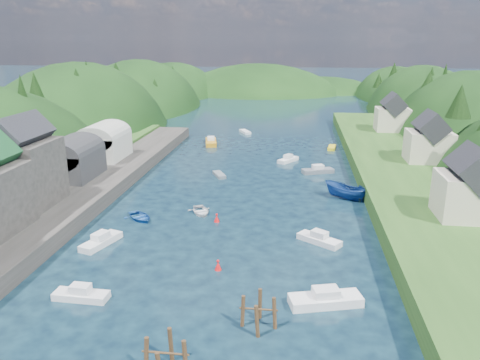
# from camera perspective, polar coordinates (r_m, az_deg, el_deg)

# --- Properties ---
(ground) EXTENTS (600.00, 600.00, 0.00)m
(ground) POSITION_cam_1_polar(r_m,az_deg,el_deg) (84.25, 1.86, 1.71)
(ground) COLOR black
(ground) RESTS_ON ground
(hillside_left) EXTENTS (44.00, 245.56, 52.00)m
(hillside_left) POSITION_cam_1_polar(r_m,az_deg,el_deg) (121.98, -18.57, 1.72)
(hillside_left) COLOR black
(hillside_left) RESTS_ON ground
(hillside_right) EXTENTS (36.00, 245.56, 48.00)m
(hillside_right) POSITION_cam_1_polar(r_m,az_deg,el_deg) (116.25, 25.74, 0.50)
(hillside_right) COLOR black
(hillside_right) RESTS_ON ground
(far_hills) EXTENTS (103.00, 68.00, 44.00)m
(far_hills) POSITION_cam_1_polar(r_m,az_deg,el_deg) (207.69, 5.39, 7.72)
(far_hills) COLOR black
(far_hills) RESTS_ON ground
(hill_trees) EXTENTS (92.28, 144.81, 11.93)m
(hill_trees) POSITION_cam_1_polar(r_m,az_deg,el_deg) (96.70, 2.91, 10.37)
(hill_trees) COLOR black
(hill_trees) RESTS_ON ground
(quay_left) EXTENTS (12.00, 110.00, 2.00)m
(quay_left) POSITION_cam_1_polar(r_m,az_deg,el_deg) (63.45, -23.07, -3.90)
(quay_left) COLOR #2D2B28
(quay_left) RESTS_ON ground
(boat_sheds) EXTENTS (7.00, 21.00, 7.50)m
(boat_sheds) POSITION_cam_1_polar(r_m,az_deg,el_deg) (79.32, -17.98, 3.85)
(boat_sheds) COLOR #2D2D30
(boat_sheds) RESTS_ON quay_left
(terrace_right) EXTENTS (16.00, 120.00, 2.40)m
(terrace_right) POSITION_cam_1_polar(r_m,az_deg,el_deg) (76.05, 20.23, -0.09)
(terrace_right) COLOR #234719
(terrace_right) RESTS_ON ground
(right_bank_cottages) EXTENTS (9.00, 59.24, 8.41)m
(right_bank_cottages) POSITION_cam_1_polar(r_m,az_deg,el_deg) (83.53, 21.34, 4.55)
(right_bank_cottages) COLOR beige
(right_bank_cottages) RESTS_ON terrace_right
(piling_cluster_near) EXTENTS (3.30, 3.07, 3.31)m
(piling_cluster_near) POSITION_cam_1_polar(r_m,az_deg,el_deg) (34.46, -9.04, -20.83)
(piling_cluster_near) COLOR #382314
(piling_cluster_near) RESTS_ON ground
(piling_cluster_far) EXTENTS (3.05, 2.86, 3.27)m
(piling_cluster_far) POSITION_cam_1_polar(r_m,az_deg,el_deg) (38.52, 2.28, -16.14)
(piling_cluster_far) COLOR #382314
(piling_cluster_far) RESTS_ON ground
(channel_buoy_near) EXTENTS (0.70, 0.70, 1.10)m
(channel_buoy_near) POSITION_cam_1_polar(r_m,az_deg,el_deg) (47.14, -2.69, -10.36)
(channel_buoy_near) COLOR red
(channel_buoy_near) RESTS_ON ground
(channel_buoy_far) EXTENTS (0.70, 0.70, 1.10)m
(channel_buoy_far) POSITION_cam_1_polar(r_m,az_deg,el_deg) (58.76, -2.85, -4.67)
(channel_buoy_far) COLOR red
(channel_buoy_far) RESTS_ON ground
(moored_boats) EXTENTS (33.29, 91.70, 2.44)m
(moored_boats) POSITION_cam_1_polar(r_m,az_deg,el_deg) (64.47, 2.66, -2.55)
(moored_boats) COLOR white
(moored_boats) RESTS_ON ground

